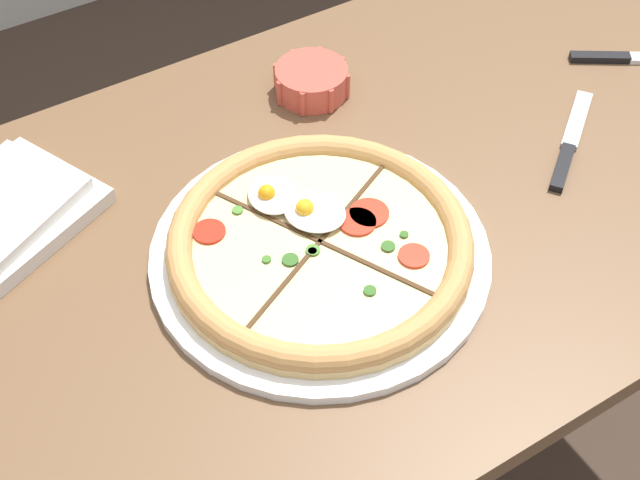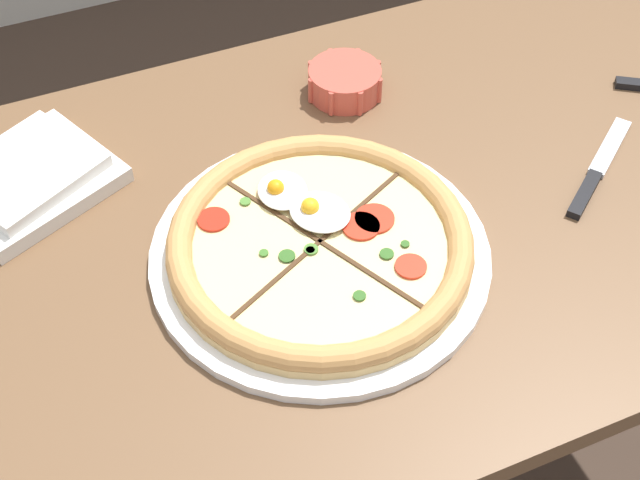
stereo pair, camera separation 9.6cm
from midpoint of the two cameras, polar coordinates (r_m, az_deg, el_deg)
name	(u,v)px [view 1 (the left image)]	position (r m, az deg, el deg)	size (l,w,h in m)	color
dining_table	(354,264)	(1.12, -0.24, -1.70)	(1.45, 0.70, 0.77)	brown
pizza	(320,246)	(0.97, -2.86, -0.52)	(0.37, 0.37, 0.05)	white
ramekin_bowl	(311,80)	(1.18, -2.92, 10.08)	(0.10, 0.10, 0.04)	#C64C3D
napkin_folded	(7,210)	(1.08, -21.82, 1.63)	(0.23, 0.22, 0.04)	silver
knife_main	(639,58)	(1.30, 17.75, 10.92)	(0.17, 0.12, 0.01)	silver
knife_spare	(571,141)	(1.14, 13.46, 6.09)	(0.16, 0.13, 0.01)	silver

